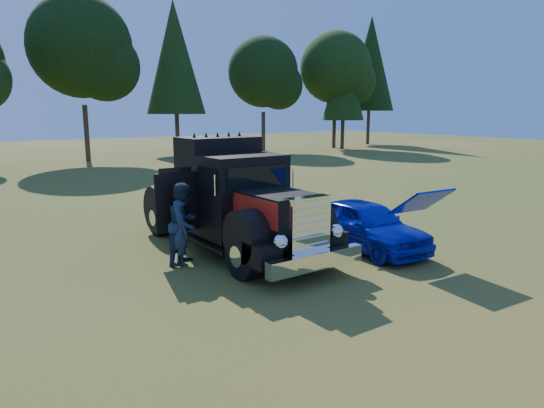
{
  "coord_description": "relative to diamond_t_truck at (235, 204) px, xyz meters",
  "views": [
    {
      "loc": [
        -5.8,
        -7.8,
        3.7
      ],
      "look_at": [
        1.31,
        2.23,
        1.33
      ],
      "focal_mm": 32.0,
      "sensor_mm": 36.0,
      "label": 1
    }
  ],
  "objects": [
    {
      "name": "ground",
      "position": [
        -0.69,
        -3.07,
        -1.28
      ],
      "size": [
        120.0,
        120.0,
        0.0
      ],
      "primitive_type": "plane",
      "color": "#2C5218",
      "rests_on": "ground"
    },
    {
      "name": "diamond_t_truck",
      "position": [
        0.0,
        0.0,
        0.0
      ],
      "size": [
        3.38,
        7.16,
        3.0
      ],
      "color": "black",
      "rests_on": "ground"
    },
    {
      "name": "hotrod_coupe",
      "position": [
        2.96,
        -1.92,
        -0.6
      ],
      "size": [
        1.85,
        4.22,
        1.89
      ],
      "color": "#1208AF",
      "rests_on": "ground"
    },
    {
      "name": "spectator_near",
      "position": [
        -1.72,
        -0.32,
        -0.47
      ],
      "size": [
        0.41,
        0.6,
        1.61
      ],
      "primitive_type": "imported",
      "rotation": [
        0.0,
        0.0,
        1.53
      ],
      "color": "#21274F",
      "rests_on": "ground"
    },
    {
      "name": "spectator_far",
      "position": [
        -1.59,
        -0.24,
        -0.28
      ],
      "size": [
        1.23,
        1.18,
        2.01
      ],
      "primitive_type": "imported",
      "rotation": [
        0.0,
        0.0,
        0.62
      ],
      "color": "#1C2D41",
      "rests_on": "ground"
    }
  ]
}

